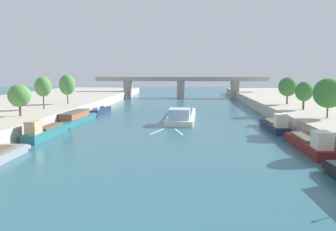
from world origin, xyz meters
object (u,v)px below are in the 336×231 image
Objects in this scene: bridge_far at (181,84)px; moored_boat_left_end at (101,111)px; moored_boat_left_far at (76,118)px; tree_left_end_of_row at (67,85)px; tree_right_end_of_row at (288,87)px; moored_boat_left_upstream at (46,131)px; moored_boat_right_second at (309,143)px; tree_right_by_lamp at (329,93)px; tree_right_nearest at (304,92)px; moored_boat_right_downstream at (275,125)px; tree_left_distant at (43,87)px; tree_left_by_lamp at (19,96)px; barge_midriver at (182,115)px.

moored_boat_left_end is at bearing -109.63° from bridge_far.
moored_boat_left_far is 2.35× the size of tree_left_end_of_row.
moored_boat_left_upstream is at bearing -145.80° from tree_right_end_of_row.
moored_boat_left_upstream is 0.94× the size of moored_boat_right_second.
tree_right_by_lamp is (44.13, -8.39, 5.50)m from moored_boat_left_far.
tree_right_nearest reaches higher than moored_boat_right_second.
tree_right_end_of_row is at bearing -62.72° from bridge_far.
moored_boat_left_end is 41.44m from moored_boat_right_downstream.
moored_boat_right_downstream is 9.67m from tree_right_by_lamp.
tree_left_by_lamp is at bearing -87.33° from tree_left_distant.
tree_right_nearest reaches higher than moored_boat_left_upstream.
moored_boat_right_second is (16.65, -27.38, 0.07)m from barge_midriver.
tree_left_end_of_row is (0.64, 11.54, -0.06)m from tree_left_distant.
moored_boat_right_downstream is (35.50, -21.37, 0.33)m from moored_boat_left_end.
tree_left_end_of_row is at bearing 141.67° from moored_boat_right_second.
tree_left_end_of_row is 1.09× the size of tree_right_end_of_row.
moored_boat_left_upstream is 81.58m from bridge_far.
barge_midriver is 32.04m from moored_boat_right_second.
moored_boat_left_end is 49.42m from tree_right_by_lamp.
moored_boat_right_second is at bearing -118.69° from tree_right_by_lamp.
tree_right_by_lamp reaches higher than moored_boat_left_far.
moored_boat_right_second is at bearing -15.80° from tree_left_by_lamp.
tree_left_end_of_row is 54.72m from tree_right_by_lamp.
tree_right_end_of_row is (44.21, 14.81, 5.46)m from moored_boat_left_far.
barge_midriver is 4.65× the size of tree_left_by_lamp.
tree_right_nearest reaches higher than moored_boat_left_far.
tree_left_distant reaches higher than moored_boat_left_end.
moored_boat_right_downstream is 73.34m from bridge_far.
tree_left_end_of_row is at bearing 165.56° from barge_midriver.
moored_boat_right_second is at bearing -27.31° from tree_left_distant.
moored_boat_right_downstream is (-0.64, 14.80, 0.00)m from moored_boat_right_second.
moored_boat_left_far is 14.83m from moored_boat_left_end.
moored_boat_left_far is at bearing -163.57° from barge_midriver.
barge_midriver is at bearing -24.27° from moored_boat_left_end.
moored_boat_right_second is at bearing -87.52° from moored_boat_right_downstream.
tree_right_nearest is (43.90, 18.76, 5.06)m from moored_boat_left_upstream.
tree_left_end_of_row reaches higher than moored_boat_left_end.
tree_left_by_lamp is 56.01m from tree_right_end_of_row.
tree_right_end_of_row is at bearing 90.47° from tree_right_nearest.
tree_right_by_lamp reaches higher than moored_boat_left_upstream.
tree_right_by_lamp reaches higher than moored_boat_left_end.
tree_left_end_of_row is (-26.66, 6.87, 5.96)m from barge_midriver.
tree_right_nearest reaches higher than tree_left_by_lamp.
tree_right_by_lamp is at bearing 61.31° from moored_boat_right_second.
bridge_far is at bearing 70.37° from moored_boat_left_end.
tree_left_end_of_row reaches higher than bridge_far.
tree_right_end_of_row reaches higher than tree_right_nearest.
bridge_far reaches higher than moored_boat_left_upstream.
tree_left_distant is (-43.31, 7.90, 5.94)m from moored_boat_right_downstream.
tree_right_nearest is 0.09× the size of bridge_far.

